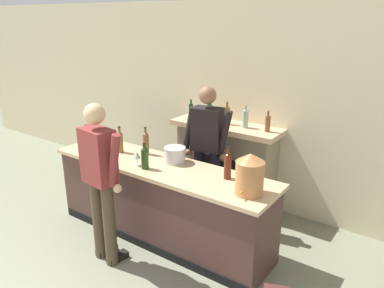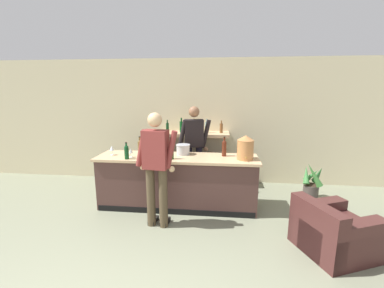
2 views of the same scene
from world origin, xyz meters
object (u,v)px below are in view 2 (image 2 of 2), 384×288
(armchair_black, at_px, (331,233))
(wine_bottle_riesling_slim, at_px, (171,151))
(copper_dispenser, at_px, (245,147))
(wine_glass_by_dispenser, at_px, (164,151))
(fireplace_stone, at_px, (194,158))
(wine_bottle_chardonnay_pale, at_px, (140,147))
(wine_bottle_merlot_tall, at_px, (159,145))
(wine_bottle_cabernet_heavy, at_px, (127,151))
(person_bartender, at_px, (194,147))
(person_customer, at_px, (156,165))
(wine_glass_front_right, at_px, (112,148))
(wine_glass_back_row, at_px, (131,151))
(wine_bottle_port_short, at_px, (224,147))
(ice_bucket_steel, at_px, (183,149))
(potted_plant_corner, at_px, (312,183))

(armchair_black, height_order, wine_bottle_riesling_slim, wine_bottle_riesling_slim)
(copper_dispenser, xyz_separation_m, wine_glass_by_dispenser, (-1.36, -0.09, -0.08))
(fireplace_stone, bearing_deg, wine_bottle_chardonnay_pale, -126.51)
(armchair_black, relative_size, wine_bottle_merlot_tall, 3.06)
(wine_bottle_riesling_slim, distance_m, wine_bottle_cabernet_heavy, 0.75)
(person_bartender, bearing_deg, wine_bottle_riesling_slim, -111.23)
(person_customer, relative_size, wine_glass_front_right, 10.33)
(wine_glass_back_row, bearing_deg, wine_bottle_chardonnay_pale, 58.83)
(wine_bottle_chardonnay_pale, height_order, wine_bottle_cabernet_heavy, wine_bottle_chardonnay_pale)
(fireplace_stone, distance_m, person_bartender, 0.70)
(wine_bottle_riesling_slim, height_order, wine_bottle_port_short, wine_bottle_port_short)
(armchair_black, bearing_deg, wine_glass_front_right, 161.89)
(wine_bottle_merlot_tall, xyz_separation_m, wine_glass_back_row, (-0.41, -0.32, -0.05))
(ice_bucket_steel, distance_m, wine_bottle_riesling_slim, 0.38)
(fireplace_stone, xyz_separation_m, wine_bottle_merlot_tall, (-0.55, -1.01, 0.49))
(ice_bucket_steel, relative_size, wine_bottle_cabernet_heavy, 0.88)
(wine_bottle_port_short, bearing_deg, person_customer, -140.74)
(ice_bucket_steel, height_order, wine_bottle_chardonnay_pale, wine_bottle_chardonnay_pale)
(potted_plant_corner, xyz_separation_m, person_customer, (-2.71, -1.32, 0.66))
(person_customer, height_order, copper_dispenser, person_customer)
(person_customer, height_order, wine_glass_back_row, person_customer)
(armchair_black, bearing_deg, copper_dispenser, 134.20)
(ice_bucket_steel, bearing_deg, potted_plant_corner, 10.34)
(person_bartender, bearing_deg, wine_bottle_chardonnay_pale, -148.06)
(person_bartender, xyz_separation_m, wine_bottle_port_short, (0.58, -0.49, 0.11))
(wine_glass_front_right, height_order, wine_glass_by_dispenser, same)
(wine_bottle_cabernet_heavy, distance_m, wine_glass_back_row, 0.12)
(person_customer, relative_size, wine_bottle_cabernet_heavy, 6.12)
(person_bartender, distance_m, wine_glass_front_right, 1.54)
(wine_bottle_chardonnay_pale, height_order, wine_glass_front_right, wine_bottle_chardonnay_pale)
(wine_bottle_riesling_slim, relative_size, wine_glass_front_right, 1.76)
(armchair_black, bearing_deg, wine_bottle_port_short, 137.82)
(wine_bottle_cabernet_heavy, height_order, wine_bottle_merlot_tall, wine_bottle_merlot_tall)
(armchair_black, bearing_deg, potted_plant_corner, 79.16)
(wine_glass_front_right, relative_size, wine_glass_back_row, 1.09)
(wine_bottle_chardonnay_pale, relative_size, wine_glass_by_dispenser, 1.96)
(ice_bucket_steel, bearing_deg, fireplace_stone, 84.72)
(armchair_black, relative_size, wine_bottle_riesling_slim, 3.51)
(person_bartender, distance_m, copper_dispenser, 1.16)
(ice_bucket_steel, bearing_deg, wine_glass_back_row, -160.36)
(wine_bottle_port_short, bearing_deg, person_bartender, 139.72)
(person_bartender, distance_m, wine_bottle_riesling_slim, 0.85)
(fireplace_stone, xyz_separation_m, wine_bottle_port_short, (0.64, -1.07, 0.49))
(potted_plant_corner, distance_m, wine_bottle_merlot_tall, 3.02)
(wine_bottle_port_short, bearing_deg, wine_bottle_chardonnay_pale, -177.07)
(potted_plant_corner, bearing_deg, wine_bottle_cabernet_heavy, -165.33)
(wine_bottle_riesling_slim, xyz_separation_m, wine_bottle_merlot_tall, (-0.30, 0.35, 0.02))
(fireplace_stone, height_order, wine_bottle_port_short, fireplace_stone)
(copper_dispenser, distance_m, wine_bottle_riesling_slim, 1.24)
(wine_bottle_cabernet_heavy, bearing_deg, wine_bottle_port_short, 12.95)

